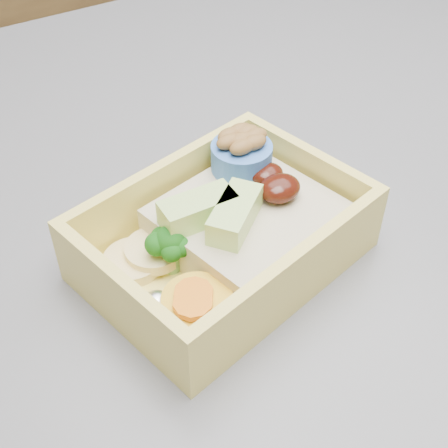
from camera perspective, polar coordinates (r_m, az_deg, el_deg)
island at (r=0.89m, az=7.80°, el=-19.00°), size 1.24×0.84×0.92m
bento_box at (r=0.43m, az=0.34°, el=-0.64°), size 0.21×0.17×0.07m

